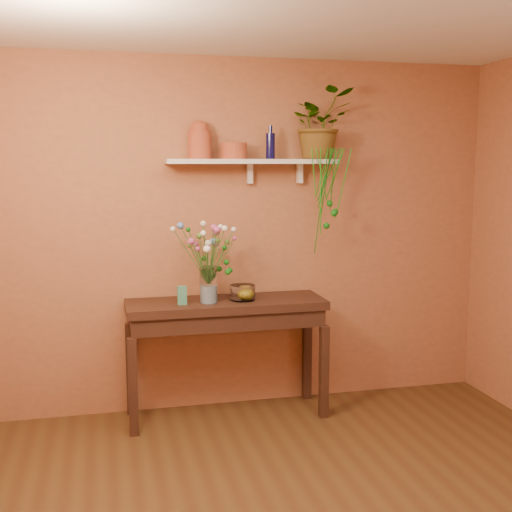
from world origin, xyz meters
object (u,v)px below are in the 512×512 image
at_px(blue_bottle, 270,145).
at_px(bouquet, 210,245).
at_px(terracotta_jug, 199,141).
at_px(spider_plant, 320,124).
at_px(glass_vase, 209,287).
at_px(glass_bowl, 243,293).
at_px(sideboard, 226,317).

distance_m(blue_bottle, bouquet, 0.89).
relative_size(terracotta_jug, bouquet, 0.59).
bearing_deg(spider_plant, glass_vase, -168.57).
height_order(terracotta_jug, spider_plant, spider_plant).
distance_m(terracotta_jug, spider_plant, 0.93).
bearing_deg(glass_bowl, bouquet, -173.12).
xyz_separation_m(sideboard, spider_plant, (0.76, 0.14, 1.44)).
height_order(blue_bottle, spider_plant, spider_plant).
distance_m(sideboard, spider_plant, 1.63).
bearing_deg(glass_bowl, blue_bottle, 29.31).
xyz_separation_m(sideboard, blue_bottle, (0.37, 0.12, 1.27)).
bearing_deg(glass_bowl, glass_vase, -173.65).
height_order(glass_vase, glass_bowl, glass_vase).
height_order(glass_vase, bouquet, bouquet).
distance_m(sideboard, glass_vase, 0.28).
bearing_deg(glass_vase, terracotta_jug, 96.73).
bearing_deg(terracotta_jug, spider_plant, -1.17).
relative_size(blue_bottle, glass_vase, 0.93).
bearing_deg(bouquet, glass_vase, 174.33).
relative_size(sideboard, glass_vase, 5.52).
bearing_deg(sideboard, spider_plant, 10.13).
relative_size(terracotta_jug, glass_bowl, 1.50).
height_order(sideboard, spider_plant, spider_plant).
xyz_separation_m(blue_bottle, spider_plant, (0.39, 0.01, 0.17)).
bearing_deg(glass_bowl, spider_plant, 13.45).
height_order(sideboard, blue_bottle, blue_bottle).
bearing_deg(terracotta_jug, bouquet, -80.24).
distance_m(blue_bottle, spider_plant, 0.43).
distance_m(spider_plant, glass_bowl, 1.42).
height_order(terracotta_jug, blue_bottle, terracotta_jug).
relative_size(sideboard, bouquet, 3.09).
xyz_separation_m(sideboard, glass_vase, (-0.14, -0.05, 0.24)).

